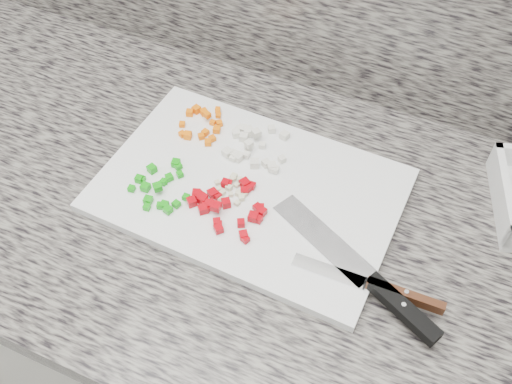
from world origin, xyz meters
TOP-DOWN VIEW (x-y plane):
  - cabinet at (0.00, 1.44)m, footprint 3.92×0.62m
  - countertop at (0.00, 1.44)m, footprint 3.96×0.64m
  - cutting_board at (0.06, 1.46)m, footprint 0.45×0.31m
  - carrot_pile at (-0.06, 1.55)m, footprint 0.07×0.09m
  - onion_pile at (0.03, 1.54)m, footprint 0.10×0.10m
  - green_pepper_pile at (-0.06, 1.40)m, footprint 0.09×0.10m
  - red_pepper_pile at (0.04, 1.41)m, footprint 0.12×0.11m
  - garlic_pile at (0.04, 1.44)m, footprint 0.06×0.06m
  - chef_knife at (0.28, 1.37)m, footprint 0.27×0.15m
  - paring_knife at (0.30, 1.37)m, footprint 0.20×0.02m

SIDE VIEW (x-z plane):
  - cabinet at x=0.00m, z-range 0.00..0.86m
  - countertop at x=0.00m, z-range 0.86..0.90m
  - cutting_board at x=0.06m, z-range 0.90..0.91m
  - garlic_pile at x=0.04m, z-range 0.91..0.92m
  - carrot_pile at x=-0.06m, z-range 0.91..0.93m
  - chef_knife at x=0.28m, z-range 0.91..0.93m
  - green_pepper_pile at x=-0.06m, z-range 0.91..0.93m
  - paring_knife at x=0.30m, z-range 0.91..0.93m
  - red_pepper_pile at x=0.04m, z-range 0.91..0.93m
  - onion_pile at x=0.03m, z-range 0.91..0.93m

